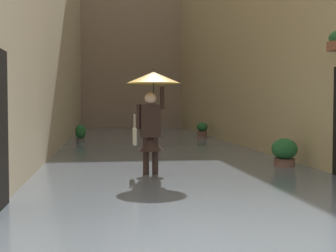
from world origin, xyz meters
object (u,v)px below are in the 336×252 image
at_px(potted_plant_mid_right, 81,134).
at_px(potted_plant_far_left, 284,154).
at_px(person_wading, 152,102).
at_px(potted_plant_mid_left, 202,131).

distance_m(potted_plant_mid_right, potted_plant_far_left, 8.69).
bearing_deg(person_wading, potted_plant_far_left, -165.79).
xyz_separation_m(person_wading, potted_plant_far_left, (-2.98, -0.75, -1.13)).
relative_size(person_wading, potted_plant_mid_right, 2.83).
height_order(potted_plant_mid_left, potted_plant_far_left, potted_plant_far_left).
height_order(person_wading, potted_plant_far_left, person_wading).
relative_size(person_wading, potted_plant_far_left, 2.93).
height_order(person_wading, potted_plant_mid_right, person_wading).
relative_size(potted_plant_mid_right, potted_plant_far_left, 1.04).
xyz_separation_m(potted_plant_mid_left, potted_plant_far_left, (0.07, 9.15, 0.02)).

